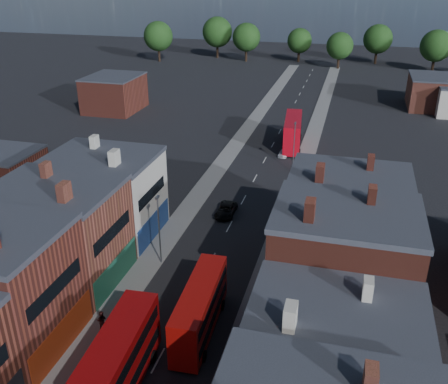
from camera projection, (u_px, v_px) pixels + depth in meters
The scene contains 10 objects.
pavement_west at pixel (203, 189), 72.80m from camera, with size 3.00×200.00×0.12m, color gray.
pavement_east at pixel (292, 199), 69.77m from camera, with size 3.00×200.00×0.12m, color gray.
lamp_post_2 at pixel (159, 225), 53.00m from camera, with size 0.25×0.70×8.12m.
lamp_post_3 at pixel (294, 144), 76.91m from camera, with size 0.25×0.70×8.12m.
bus_0 at pixel (115, 368), 36.84m from camera, with size 3.65×12.48×5.33m.
bus_1 at pixel (200, 308), 43.73m from camera, with size 3.11×11.00×4.71m.
bus_2 at pixel (293, 132), 88.37m from camera, with size 4.01×12.58×5.34m.
car_2 at pixel (226, 210), 65.20m from camera, with size 2.28×4.94×1.37m, color black.
car_3 at pixel (284, 153), 85.29m from camera, with size 1.48×3.64×1.06m, color white.
ped_1 at pixel (102, 320), 44.48m from camera, with size 0.92×0.51×1.90m, color #401B19.
Camera 1 is at (13.47, -13.31, 30.09)m, focal length 40.00 mm.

